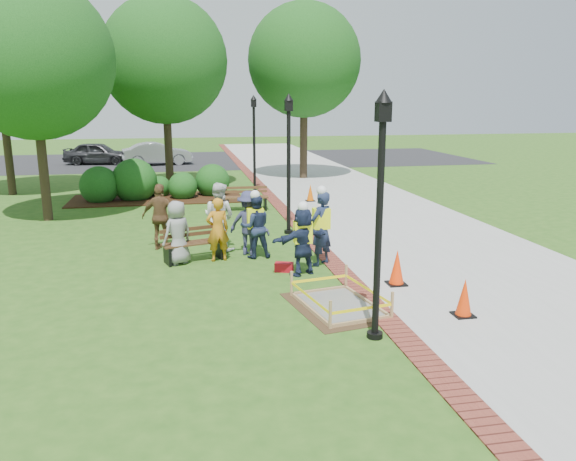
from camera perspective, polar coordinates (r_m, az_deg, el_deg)
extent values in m
plane|color=#285116|center=(12.59, -1.21, -5.77)|extent=(100.00, 100.00, 0.00)
cube|color=#9E9E99|center=(23.19, 6.84, 3.01)|extent=(6.00, 60.00, 0.02)
cube|color=maroon|center=(22.43, -1.11, 2.76)|extent=(0.50, 60.00, 0.03)
cube|color=#381E0F|center=(24.11, -13.15, 3.17)|extent=(7.00, 3.00, 0.05)
cube|color=black|center=(39.00, -7.96, 7.11)|extent=(36.00, 12.00, 0.01)
cube|color=#47331E|center=(11.49, 5.17, -7.71)|extent=(2.09, 2.57, 0.01)
cube|color=gray|center=(11.48, 5.17, -7.64)|extent=(1.51, 1.99, 0.04)
cube|color=tan|center=(11.48, 5.17, -7.54)|extent=(1.65, 2.13, 0.08)
cube|color=tan|center=(11.39, 5.20, -6.44)|extent=(1.69, 2.16, 0.55)
cube|color=yellow|center=(11.39, 5.20, -6.32)|extent=(1.63, 2.11, 0.06)
cube|color=#4B331A|center=(14.62, -9.62, -1.25)|extent=(1.65, 0.90, 0.04)
cube|color=#4B331A|center=(14.80, -9.96, -0.12)|extent=(1.53, 0.50, 0.25)
cube|color=black|center=(14.69, -9.58, -2.21)|extent=(1.53, 0.92, 0.47)
cube|color=brown|center=(21.10, -4.26, 3.39)|extent=(1.64, 0.52, 0.04)
cube|color=brown|center=(21.31, -4.33, 4.17)|extent=(1.63, 0.09, 0.26)
cube|color=black|center=(21.14, -4.24, 2.70)|extent=(1.49, 0.58, 0.48)
cube|color=black|center=(11.46, 17.35, -8.23)|extent=(0.39, 0.39, 0.05)
cone|color=#EA3507|center=(11.33, 17.48, -6.42)|extent=(0.31, 0.31, 0.72)
cube|color=black|center=(12.94, 10.93, -5.36)|extent=(0.42, 0.42, 0.05)
cone|color=#FF3608|center=(12.82, 11.01, -3.61)|extent=(0.33, 0.33, 0.77)
cube|color=black|center=(22.96, 2.28, 3.02)|extent=(0.36, 0.36, 0.05)
cone|color=#DE5A07|center=(22.90, 2.29, 3.90)|extent=(0.28, 0.28, 0.66)
cube|color=#A50C18|center=(13.66, -0.41, -3.74)|extent=(0.50, 0.38, 0.22)
cylinder|color=black|center=(9.57, 9.19, -0.23)|extent=(0.12, 0.12, 3.80)
cube|color=black|center=(9.32, 9.65, 11.81)|extent=(0.22, 0.22, 0.32)
cone|color=black|center=(9.31, 9.71, 13.35)|extent=(0.28, 0.28, 0.22)
cylinder|color=black|center=(10.16, 8.80, -10.43)|extent=(0.28, 0.28, 0.10)
cylinder|color=black|center=(17.19, 0.07, 5.90)|extent=(0.12, 0.12, 3.80)
cube|color=black|center=(17.05, 0.07, 12.58)|extent=(0.22, 0.22, 0.32)
cone|color=black|center=(17.04, 0.07, 13.42)|extent=(0.28, 0.28, 0.22)
cylinder|color=black|center=(17.52, 0.06, -0.11)|extent=(0.28, 0.28, 0.10)
cylinder|color=black|center=(25.04, -3.45, 8.20)|extent=(0.12, 0.12, 3.80)
cube|color=black|center=(24.95, -3.51, 12.78)|extent=(0.22, 0.22, 0.32)
cone|color=black|center=(24.94, -3.52, 13.35)|extent=(0.28, 0.28, 0.22)
cylinder|color=black|center=(25.27, -3.39, 4.02)|extent=(0.28, 0.28, 0.10)
cylinder|color=#3D2D1E|center=(20.82, -23.71, 6.94)|extent=(0.32, 0.32, 4.42)
sphere|color=#123F12|center=(20.78, -24.54, 15.60)|extent=(5.26, 5.26, 5.26)
cylinder|color=#3D2D1E|center=(26.41, -12.09, 9.20)|extent=(0.36, 0.36, 4.73)
sphere|color=#123F12|center=(26.40, -12.46, 16.53)|extent=(5.56, 5.56, 5.56)
cylinder|color=#3D2D1E|center=(29.55, 1.60, 10.08)|extent=(0.40, 0.40, 4.92)
sphere|color=#123F12|center=(29.56, 1.65, 16.90)|extent=(5.71, 5.71, 5.71)
cylinder|color=#3D2D1E|center=(27.16, -26.69, 8.39)|extent=(0.33, 0.33, 4.90)
sphere|color=#123F12|center=(24.08, -18.49, 2.77)|extent=(1.58, 1.58, 1.58)
sphere|color=#123F12|center=(24.22, -15.23, 3.04)|extent=(1.85, 1.85, 1.85)
sphere|color=#123F12|center=(24.01, -10.59, 3.20)|extent=(1.21, 1.21, 1.21)
sphere|color=#123F12|center=(24.61, -7.63, 3.55)|extent=(1.48, 1.48, 1.48)
sphere|color=#123F12|center=(24.78, -12.87, 3.40)|extent=(0.95, 0.95, 0.95)
imported|color=gray|center=(14.39, -11.16, -0.22)|extent=(0.62, 0.58, 1.62)
imported|color=#BC7216|center=(14.50, -7.16, 0.09)|extent=(0.58, 0.44, 1.65)
imported|color=silver|center=(15.55, -7.02, 1.41)|extent=(0.71, 0.67, 1.87)
imported|color=brown|center=(15.86, -12.76, 1.35)|extent=(0.67, 0.53, 1.84)
imported|color=#2F3152|center=(14.99, -3.97, 0.75)|extent=(0.66, 0.58, 1.73)
imported|color=#16223B|center=(13.26, 1.51, -1.12)|extent=(0.61, 0.51, 1.62)
cube|color=#DEF314|center=(13.20, 1.52, -0.16)|extent=(0.42, 0.26, 0.52)
sphere|color=white|center=(13.07, 1.53, 2.43)|extent=(0.25, 0.25, 0.25)
imported|color=#192841|center=(14.01, 3.38, 0.17)|extent=(0.71, 0.67, 1.88)
cube|color=#DEF314|center=(13.95, 3.39, 1.24)|extent=(0.42, 0.26, 0.52)
sphere|color=white|center=(13.82, 3.43, 4.06)|extent=(0.25, 0.25, 0.25)
imported|color=#1B2346|center=(14.70, -3.32, 0.36)|extent=(0.54, 0.36, 1.65)
cube|color=#DEF314|center=(14.65, -3.34, 1.25)|extent=(0.42, 0.26, 0.52)
sphere|color=white|center=(14.53, -3.37, 3.63)|extent=(0.25, 0.25, 0.25)
imported|color=#29292B|center=(38.08, -18.67, 6.39)|extent=(2.77, 4.97, 1.54)
imported|color=#949398|center=(36.70, -13.07, 6.51)|extent=(2.76, 4.97, 1.53)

